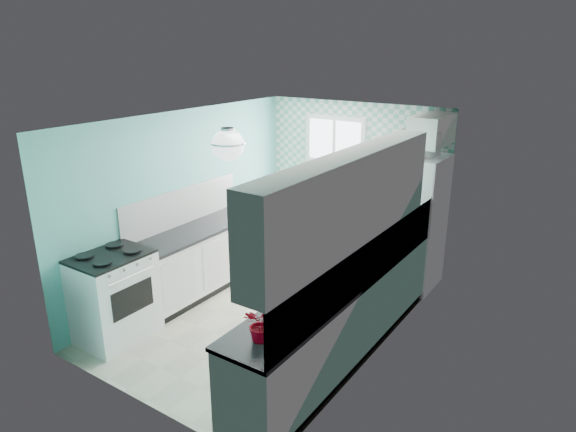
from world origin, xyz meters
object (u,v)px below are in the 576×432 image
Objects in this scene: potted_plant at (261,325)px; fridge at (410,221)px; microwave at (417,144)px; ceiling_light at (228,145)px; fruit_bowl at (287,318)px; stove at (114,295)px; sink at (387,246)px.

fridge is at bearing 91.42° from potted_plant.
microwave is at bearing 91.42° from potted_plant.
fridge is at bearing 55.53° from microwave.
ceiling_light is at bearing 138.62° from potted_plant.
ceiling_light is 1.93m from fruit_bowl.
sink reaches higher than stove.
fruit_bowl is 0.39m from potted_plant.
microwave is at bearing 66.68° from ceiling_light.
fridge is 1.10m from microwave.
stove is 1.92× the size of sink.
potted_plant is (1.20, -1.06, -1.23)m from ceiling_light.
fruit_bowl is at bearing -29.59° from ceiling_light.
potted_plant is (0.00, -0.38, 0.12)m from fruit_bowl.
microwave is (-0.09, 1.03, 1.12)m from sink.
fridge reaches higher than stove.
stove is 2.48m from potted_plant.
sink is at bearing 89.91° from fruit_bowl.
fridge is 3.35× the size of microwave.
microwave is at bearing 57.89° from stove.
potted_plant is 3.76m from microwave.
fruit_bowl is at bearing -87.06° from fridge.
stove is 1.84× the size of microwave.
fruit_bowl is at bearing 93.74° from microwave.
fridge is 6.75× the size of fruit_bowl.
potted_plant is at bearing 93.58° from microwave.
fruit_bowl is (-0.00, -2.23, 0.05)m from sink.
microwave is at bearing 97.72° from sink.
microwave is (-0.09, 3.63, 0.96)m from potted_plant.
fridge is 3.64m from potted_plant.
fridge is at bearing 66.68° from ceiling_light.
ceiling_light is 3.12m from fridge.
fruit_bowl is 0.91× the size of potted_plant.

